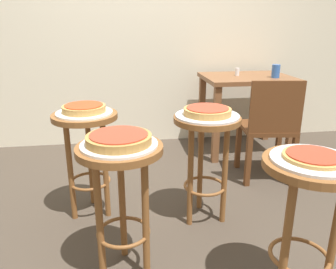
# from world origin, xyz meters

# --- Properties ---
(ground_plane) EXTENTS (6.00, 6.00, 0.00)m
(ground_plane) POSITION_xyz_m (0.00, 0.00, 0.00)
(ground_plane) COLOR #42382D
(stool_foreground) EXTENTS (0.41, 0.41, 0.71)m
(stool_foreground) POSITION_xyz_m (0.55, -0.74, 0.53)
(stool_foreground) COLOR brown
(stool_foreground) RESTS_ON ground_plane
(serving_plate_foreground) EXTENTS (0.35, 0.35, 0.01)m
(serving_plate_foreground) POSITION_xyz_m (0.55, -0.74, 0.71)
(serving_plate_foreground) COLOR silver
(serving_plate_foreground) RESTS_ON stool_foreground
(pizza_foreground) EXTENTS (0.25, 0.25, 0.02)m
(pizza_foreground) POSITION_xyz_m (0.55, -0.74, 0.73)
(pizza_foreground) COLOR tan
(pizza_foreground) RESTS_ON serving_plate_foreground
(stool_middle) EXTENTS (0.41, 0.41, 0.71)m
(stool_middle) POSITION_xyz_m (-0.24, -0.44, 0.53)
(stool_middle) COLOR brown
(stool_middle) RESTS_ON ground_plane
(serving_plate_middle) EXTENTS (0.36, 0.36, 0.01)m
(serving_plate_middle) POSITION_xyz_m (-0.24, -0.44, 0.71)
(serving_plate_middle) COLOR silver
(serving_plate_middle) RESTS_ON stool_middle
(pizza_middle) EXTENTS (0.31, 0.31, 0.05)m
(pizza_middle) POSITION_xyz_m (-0.24, -0.44, 0.74)
(pizza_middle) COLOR #B78442
(pizza_middle) RESTS_ON serving_plate_middle
(stool_leftside) EXTENTS (0.41, 0.41, 0.71)m
(stool_leftside) POSITION_xyz_m (0.29, -0.01, 0.53)
(stool_leftside) COLOR brown
(stool_leftside) RESTS_ON ground_plane
(serving_plate_leftside) EXTENTS (0.39, 0.39, 0.01)m
(serving_plate_leftside) POSITION_xyz_m (0.29, -0.01, 0.71)
(serving_plate_leftside) COLOR silver
(serving_plate_leftside) RESTS_ON stool_leftside
(pizza_leftside) EXTENTS (0.29, 0.29, 0.05)m
(pizza_leftside) POSITION_xyz_m (0.29, -0.01, 0.74)
(pizza_leftside) COLOR tan
(pizza_leftside) RESTS_ON serving_plate_leftside
(stool_rear) EXTENTS (0.41, 0.41, 0.71)m
(stool_rear) POSITION_xyz_m (-0.46, 0.18, 0.53)
(stool_rear) COLOR brown
(stool_rear) RESTS_ON ground_plane
(serving_plate_rear) EXTENTS (0.35, 0.35, 0.01)m
(serving_plate_rear) POSITION_xyz_m (-0.46, 0.18, 0.71)
(serving_plate_rear) COLOR white
(serving_plate_rear) RESTS_ON stool_rear
(pizza_rear) EXTENTS (0.27, 0.27, 0.05)m
(pizza_rear) POSITION_xyz_m (-0.46, 0.18, 0.74)
(pizza_rear) COLOR tan
(pizza_rear) RESTS_ON serving_plate_rear
(dining_table) EXTENTS (0.84, 0.64, 0.76)m
(dining_table) POSITION_xyz_m (1.00, 1.17, 0.62)
(dining_table) COLOR brown
(dining_table) RESTS_ON ground_plane
(cup_near_edge) EXTENTS (0.07, 0.07, 0.12)m
(cup_near_edge) POSITION_xyz_m (1.22, 1.03, 0.82)
(cup_near_edge) COLOR #3360B2
(cup_near_edge) RESTS_ON dining_table
(condiment_shaker) EXTENTS (0.04, 0.04, 0.07)m
(condiment_shaker) POSITION_xyz_m (0.91, 1.20, 0.80)
(condiment_shaker) COLOR white
(condiment_shaker) RESTS_ON dining_table
(wooden_chair) EXTENTS (0.45, 0.45, 0.85)m
(wooden_chair) POSITION_xyz_m (0.95, 0.49, 0.47)
(wooden_chair) COLOR #5B3319
(wooden_chair) RESTS_ON ground_plane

